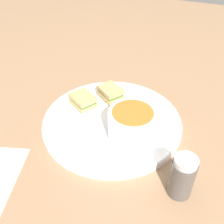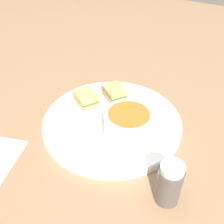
{
  "view_description": "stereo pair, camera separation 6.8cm",
  "coord_description": "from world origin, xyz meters",
  "px_view_note": "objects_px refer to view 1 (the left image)",
  "views": [
    {
      "loc": [
        0.49,
        0.2,
        0.47
      ],
      "look_at": [
        0.0,
        0.0,
        0.04
      ],
      "focal_mm": 42.0,
      "sensor_mm": 36.0,
      "label": 1
    },
    {
      "loc": [
        0.46,
        0.26,
        0.47
      ],
      "look_at": [
        0.0,
        0.0,
        0.04
      ],
      "focal_mm": 42.0,
      "sensor_mm": 36.0,
      "label": 2
    }
  ],
  "objects_px": {
    "soup_bowl": "(132,125)",
    "sandwich_half_far": "(83,100)",
    "salt_shaker": "(182,176)",
    "sandwich_half_near": "(110,92)",
    "spoon": "(142,105)"
  },
  "relations": [
    {
      "from": "sandwich_half_near",
      "to": "sandwich_half_far",
      "type": "xyz_separation_m",
      "value": [
        0.06,
        -0.06,
        0.0
      ]
    },
    {
      "from": "spoon",
      "to": "sandwich_half_near",
      "type": "distance_m",
      "value": 0.1
    },
    {
      "from": "sandwich_half_far",
      "to": "salt_shaker",
      "type": "distance_m",
      "value": 0.35
    },
    {
      "from": "soup_bowl",
      "to": "salt_shaker",
      "type": "bearing_deg",
      "value": 54.64
    },
    {
      "from": "soup_bowl",
      "to": "sandwich_half_near",
      "type": "relative_size",
      "value": 1.31
    },
    {
      "from": "soup_bowl",
      "to": "sandwich_half_far",
      "type": "distance_m",
      "value": 0.18
    },
    {
      "from": "soup_bowl",
      "to": "spoon",
      "type": "bearing_deg",
      "value": -174.24
    },
    {
      "from": "spoon",
      "to": "salt_shaker",
      "type": "xyz_separation_m",
      "value": [
        0.22,
        0.15,
        0.02
      ]
    },
    {
      "from": "salt_shaker",
      "to": "sandwich_half_near",
      "type": "bearing_deg",
      "value": -133.11
    },
    {
      "from": "spoon",
      "to": "sandwich_half_far",
      "type": "height_order",
      "value": "sandwich_half_far"
    },
    {
      "from": "soup_bowl",
      "to": "spoon",
      "type": "distance_m",
      "value": 0.13
    },
    {
      "from": "soup_bowl",
      "to": "sandwich_half_far",
      "type": "xyz_separation_m",
      "value": [
        -0.07,
        -0.17,
        -0.02
      ]
    },
    {
      "from": "soup_bowl",
      "to": "spoon",
      "type": "relative_size",
      "value": 0.95
    },
    {
      "from": "spoon",
      "to": "sandwich_half_far",
      "type": "xyz_separation_m",
      "value": [
        0.06,
        -0.15,
        0.01
      ]
    },
    {
      "from": "spoon",
      "to": "sandwich_half_near",
      "type": "relative_size",
      "value": 1.38
    }
  ]
}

